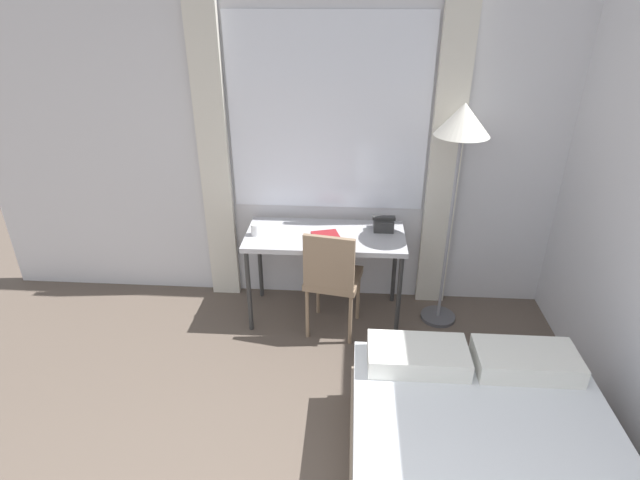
{
  "coord_description": "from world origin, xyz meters",
  "views": [
    {
      "loc": [
        0.47,
        -0.53,
        2.48
      ],
      "look_at": [
        0.25,
        2.57,
        0.91
      ],
      "focal_mm": 28.0,
      "sensor_mm": 36.0,
      "label": 1
    }
  ],
  "objects_px": {
    "desk_chair": "(332,276)",
    "telephone": "(384,224)",
    "desk": "(325,241)",
    "book": "(325,235)",
    "standing_lamp": "(461,137)",
    "mug": "(256,230)"
  },
  "relations": [
    {
      "from": "desk",
      "to": "standing_lamp",
      "type": "distance_m",
      "value": 1.28
    },
    {
      "from": "desk_chair",
      "to": "mug",
      "type": "distance_m",
      "value": 0.69
    },
    {
      "from": "desk",
      "to": "standing_lamp",
      "type": "height_order",
      "value": "standing_lamp"
    },
    {
      "from": "desk",
      "to": "standing_lamp",
      "type": "bearing_deg",
      "value": 0.19
    },
    {
      "from": "desk_chair",
      "to": "telephone",
      "type": "height_order",
      "value": "desk_chair"
    },
    {
      "from": "telephone",
      "to": "desk_chair",
      "type": "bearing_deg",
      "value": -137.63
    },
    {
      "from": "desk_chair",
      "to": "book",
      "type": "distance_m",
      "value": 0.32
    },
    {
      "from": "desk",
      "to": "book",
      "type": "bearing_deg",
      "value": -85.73
    },
    {
      "from": "desk",
      "to": "book",
      "type": "xyz_separation_m",
      "value": [
        0.0,
        -0.05,
        0.08
      ]
    },
    {
      "from": "desk_chair",
      "to": "mug",
      "type": "xyz_separation_m",
      "value": [
        -0.6,
        0.19,
        0.28
      ]
    },
    {
      "from": "desk",
      "to": "desk_chair",
      "type": "relative_size",
      "value": 1.37
    },
    {
      "from": "book",
      "to": "mug",
      "type": "distance_m",
      "value": 0.54
    },
    {
      "from": "telephone",
      "to": "standing_lamp",
      "type": "bearing_deg",
      "value": -12.56
    },
    {
      "from": "desk_chair",
      "to": "telephone",
      "type": "relative_size",
      "value": 5.09
    },
    {
      "from": "book",
      "to": "telephone",
      "type": "bearing_deg",
      "value": 19.89
    },
    {
      "from": "standing_lamp",
      "to": "telephone",
      "type": "height_order",
      "value": "standing_lamp"
    },
    {
      "from": "standing_lamp",
      "to": "telephone",
      "type": "distance_m",
      "value": 0.89
    },
    {
      "from": "telephone",
      "to": "mug",
      "type": "height_order",
      "value": "telephone"
    },
    {
      "from": "standing_lamp",
      "to": "mug",
      "type": "height_order",
      "value": "standing_lamp"
    },
    {
      "from": "book",
      "to": "standing_lamp",
      "type": "bearing_deg",
      "value": 3.28
    },
    {
      "from": "desk",
      "to": "mug",
      "type": "bearing_deg",
      "value": -174.64
    },
    {
      "from": "telephone",
      "to": "mug",
      "type": "relative_size",
      "value": 1.95
    }
  ]
}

